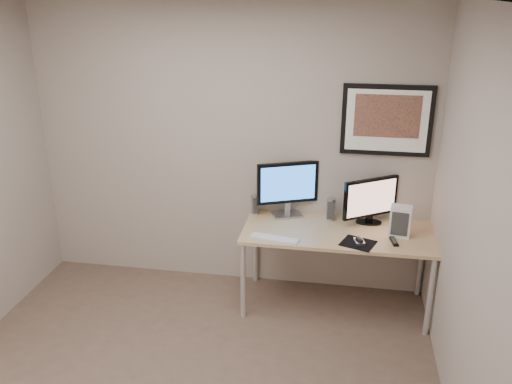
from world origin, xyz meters
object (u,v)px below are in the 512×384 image
desk (337,238)px  framed_art (387,120)px  speaker_left (255,204)px  keyboard (274,238)px  monitor_tv (370,200)px  speaker_right (331,209)px  fan_unit (400,221)px  monitor_large (287,187)px

desk → framed_art: framed_art is taller
speaker_left → keyboard: (0.25, -0.50, -0.08)m
desk → framed_art: bearing=43.5°
framed_art → monitor_tv: (-0.09, -0.13, -0.67)m
desk → speaker_left: 0.81m
speaker_right → fan_unit: bearing=-23.1°
fan_unit → speaker_right: bearing=167.0°
fan_unit → framed_art: bearing=124.1°
fan_unit → speaker_left: bearing=177.7°
desk → keyboard: 0.57m
framed_art → fan_unit: 0.85m
monitor_large → fan_unit: 1.01m
speaker_left → fan_unit: size_ratio=0.69×
desk → speaker_left: size_ratio=8.97×
framed_art → monitor_large: bearing=-174.2°
speaker_right → monitor_tv: bearing=-6.0°
monitor_tv → speaker_right: size_ratio=2.30×
desk → monitor_tv: bearing=37.8°
desk → speaker_right: speaker_right is taller
speaker_left → fan_unit: (1.26, -0.25, 0.04)m
desk → fan_unit: (0.51, -0.00, 0.19)m
monitor_large → framed_art: bearing=-16.6°
desk → keyboard: keyboard is taller
framed_art → fan_unit: bearing=-64.8°
monitor_tv → speaker_right: bearing=142.0°
speaker_right → keyboard: size_ratio=0.49×
monitor_tv → speaker_left: size_ratio=2.57×
speaker_left → speaker_right: speaker_right is taller
monitor_large → speaker_left: monitor_large is taller
framed_art → speaker_left: framed_art is taller
framed_art → monitor_large: size_ratio=1.43×
monitor_large → monitor_tv: size_ratio=1.14×
monitor_tv → keyboard: 0.92m
framed_art → monitor_tv: size_ratio=1.64×
desk → monitor_tv: (0.26, 0.20, 0.29)m
framed_art → speaker_right: size_ratio=3.76×
monitor_tv → fan_unit: bearing=-73.2°
monitor_large → keyboard: bearing=-117.9°
monitor_large → fan_unit: monitor_large is taller
monitor_large → desk: bearing=-50.8°
speaker_right → fan_unit: size_ratio=0.77×
speaker_left → speaker_right: bearing=-25.8°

